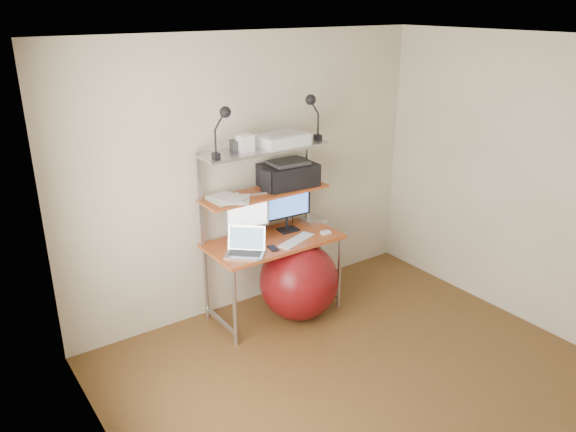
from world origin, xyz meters
name	(u,v)px	position (x,y,z in m)	size (l,w,h in m)	color
room	(393,240)	(0.00, 0.00, 1.25)	(3.60, 3.60, 3.60)	brown
computer_desk	(269,215)	(0.00, 1.50, 0.96)	(1.20, 0.60, 1.57)	#AB5321
wall_outlet	(323,249)	(0.85, 1.79, 0.30)	(0.08, 0.01, 0.12)	silver
monitor_silver	(247,215)	(-0.19, 1.57, 0.98)	(0.40, 0.17, 0.45)	#A6A5A9
monitor_black	(287,205)	(0.23, 1.56, 0.99)	(0.49, 0.15, 0.49)	black
laptop	(246,248)	(-0.34, 1.34, 0.79)	(0.41, 0.40, 0.28)	#B8B8BC
keyboard	(296,241)	(0.15, 1.30, 0.75)	(0.41, 0.12, 0.01)	silver
mouse	(326,232)	(0.47, 1.28, 0.75)	(0.09, 0.05, 0.02)	silver
mac_mini	(313,220)	(0.54, 1.58, 0.76)	(0.20, 0.20, 0.04)	#B8B8BC
phone	(273,248)	(-0.11, 1.28, 0.74)	(0.07, 0.12, 0.01)	black
printer	(288,174)	(0.27, 1.60, 1.26)	(0.51, 0.37, 0.23)	black
nas_cube	(271,180)	(0.06, 1.55, 1.25)	(0.14, 0.14, 0.20)	black
red_box	(281,189)	(0.13, 1.50, 1.17)	(0.16, 0.11, 0.05)	#B9361D
scanner	(282,139)	(0.17, 1.55, 1.61)	(0.45, 0.30, 0.11)	silver
box_white	(245,144)	(-0.21, 1.53, 1.62)	(0.12, 0.10, 0.15)	silver
box_grey	(237,146)	(-0.26, 1.58, 1.60)	(0.10, 0.10, 0.10)	#303032
clip_lamp_left	(223,121)	(-0.44, 1.47, 1.85)	(0.16, 0.09, 0.41)	black
clip_lamp_right	(312,107)	(0.46, 1.51, 1.86)	(0.17, 0.09, 0.42)	black
exercise_ball	(299,281)	(0.15, 1.26, 0.36)	(0.72, 0.72, 0.72)	maroon
paper_stack	(228,199)	(-0.37, 1.57, 1.16)	(0.37, 0.42, 0.02)	white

